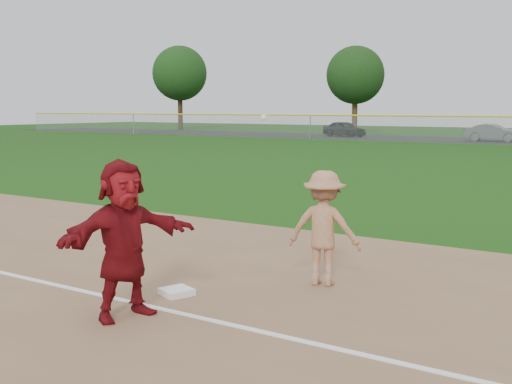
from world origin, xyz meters
The scene contains 9 objects.
ground centered at (0.00, 0.00, 0.00)m, with size 160.00×160.00×0.00m, color #17440D.
foul_line centered at (0.00, -0.80, 0.03)m, with size 60.00×0.10×0.01m, color white.
first_base centered at (-0.21, -0.19, 0.06)m, with size 0.39×0.39×0.09m, color white.
base_runner centered at (-0.14, -1.27, 1.01)m, with size 1.84×0.58×1.98m, color maroon.
car_left centered at (-19.79, 46.03, 0.72)m, with size 1.67×4.14×1.41m, color black.
car_mid centered at (-6.51, 44.72, 0.69)m, with size 1.44×4.12×1.36m, color #585B60.
first_base_play centered at (1.25, 1.42, 0.87)m, with size 1.34×1.05×2.50m.
tree_0 centered at (-44.00, 52.00, 6.59)m, with size 6.40×6.40×9.81m.
tree_1 centered at (-22.00, 53.00, 5.83)m, with size 5.80×5.80×8.75m.
Camera 1 is at (5.50, -6.84, 2.62)m, focal length 45.00 mm.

